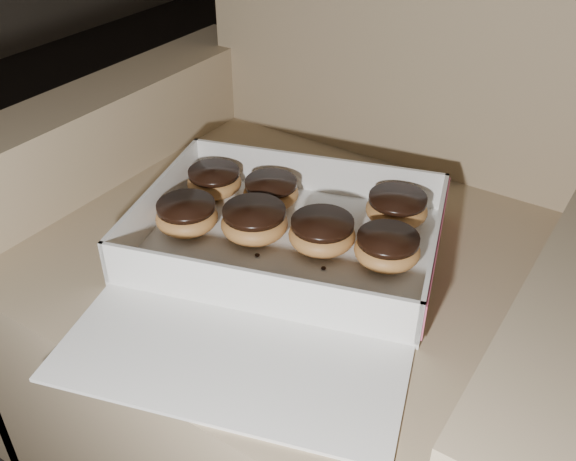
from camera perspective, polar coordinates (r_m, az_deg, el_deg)
The scene contains 15 objects.
floor at distance 1.36m, azimuth 0.41°, elevation -10.41°, with size 4.50×4.50×0.00m, color black.
armchair at distance 1.06m, azimuth 2.88°, elevation -4.45°, with size 0.90×0.76×0.94m.
bakery_box at distance 0.87m, azimuth -0.60°, elevation -2.35°, with size 0.52×0.57×0.07m.
donut_a at distance 1.02m, azimuth -6.57°, elevation 4.39°, with size 0.09×0.09×0.04m.
donut_b at distance 0.98m, azimuth -1.52°, elevation 3.47°, with size 0.09×0.09×0.04m.
donut_c at distance 0.87m, azimuth 8.82°, elevation -1.59°, with size 0.09×0.09×0.04m.
donut_d at distance 0.94m, azimuth -8.99°, elevation 1.32°, with size 0.09×0.09×0.05m.
donut_e at distance 0.89m, azimuth 3.04°, elevation -0.23°, with size 0.09×0.09×0.05m.
donut_f at distance 0.91m, azimuth -3.00°, elevation 0.77°, with size 0.10×0.10×0.05m.
donut_g at distance 0.95m, azimuth 9.64°, elevation 1.97°, with size 0.09×0.09×0.05m.
crumb_a at distance 0.90m, azimuth -12.71°, elevation -2.15°, with size 0.01×0.01×0.00m, color black.
crumb_b at distance 0.91m, azimuth -4.27°, elevation -0.89°, with size 0.01×0.01×0.00m, color black.
crumb_c at distance 0.81m, azimuth 1.61°, elevation -6.42°, with size 0.01×0.01×0.00m, color black.
crumb_d at distance 0.88m, azimuth -2.75°, elevation -2.19°, with size 0.01×0.01×0.00m, color black.
crumb_e at distance 0.86m, azimuth 3.17°, elevation -3.35°, with size 0.01×0.01×0.00m, color black.
Camera 1 is at (0.52, -0.81, 0.96)m, focal length 40.00 mm.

